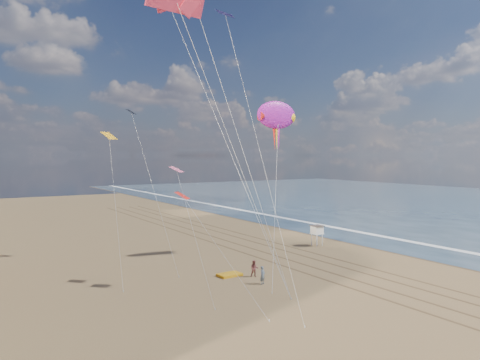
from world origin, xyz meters
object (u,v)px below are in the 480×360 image
object	(u,v)px
show_kite	(277,115)
kite_flyer_b	(254,269)
grounded_kite	(230,275)
lifeguard_stand	(317,230)
kite_flyer_a	(263,275)

from	to	relation	value
show_kite	kite_flyer_b	size ratio (longest dim) A/B	13.47
grounded_kite	show_kite	size ratio (longest dim) A/B	0.10
lifeguard_stand	grounded_kite	world-z (taller)	lifeguard_stand
lifeguard_stand	kite_flyer_a	xyz separation A→B (m)	(-17.08, -11.68, -1.28)
lifeguard_stand	kite_flyer_b	bearing A→B (deg)	-150.84
lifeguard_stand	kite_flyer_a	world-z (taller)	lifeguard_stand
kite_flyer_b	kite_flyer_a	bearing A→B (deg)	-74.93
show_kite	kite_flyer_b	world-z (taller)	show_kite
show_kite	kite_flyer_b	bearing A→B (deg)	-137.89
kite_flyer_a	lifeguard_stand	bearing A→B (deg)	9.85
grounded_kite	kite_flyer_a	distance (m)	4.43
show_kite	kite_flyer_a	xyz separation A→B (m)	(-8.88, -9.91, -16.28)
grounded_kite	kite_flyer_b	world-z (taller)	kite_flyer_b
lifeguard_stand	show_kite	world-z (taller)	show_kite
show_kite	kite_flyer_b	distance (m)	19.61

